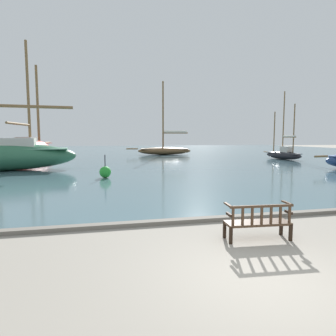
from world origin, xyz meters
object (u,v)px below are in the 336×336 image
Objects in this scene: sailboat_nearest_starboard at (30,147)px; sailboat_distant_harbor at (2,154)px; sailboat_mid_port at (165,150)px; sailboat_far_starboard at (283,153)px; channel_buoy at (105,172)px; park_bench at (258,221)px.

sailboat_distant_harbor is at bearing -85.32° from sailboat_nearest_starboard.
sailboat_mid_port is 1.35× the size of sailboat_far_starboard.
sailboat_distant_harbor reaches higher than sailboat_far_starboard.
sailboat_nearest_starboard reaches higher than channel_buoy.
sailboat_nearest_starboard is (-17.17, -1.98, 0.56)m from sailboat_mid_port.
sailboat_nearest_starboard reaches higher than park_bench.
sailboat_distant_harbor is 23.23m from sailboat_mid_port.
sailboat_distant_harbor is at bearing -168.63° from sailboat_far_starboard.
sailboat_far_starboard is (28.29, -9.46, -0.64)m from sailboat_nearest_starboard.
sailboat_far_starboard is 5.35× the size of channel_buoy.
park_bench is at bearing -58.63° from sailboat_distant_harbor.
park_bench is 34.76m from sailboat_nearest_starboard.
sailboat_distant_harbor is 9.39m from channel_buoy.
sailboat_far_starboard is 22.73m from channel_buoy.
sailboat_far_starboard is at bearing 11.37° from sailboat_distant_harbor.
sailboat_far_starboard is at bearing -45.81° from sailboat_mid_port.
sailboat_nearest_starboard is at bearing 161.51° from sailboat_far_starboard.
sailboat_mid_port reaches higher than channel_buoy.
channel_buoy is (-19.74, -11.25, -0.29)m from sailboat_far_starboard.
sailboat_mid_port is 24.28m from channel_buoy.
park_bench is 20.75m from sailboat_distant_harbor.
channel_buoy is at bearing -38.42° from sailboat_distant_harbor.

